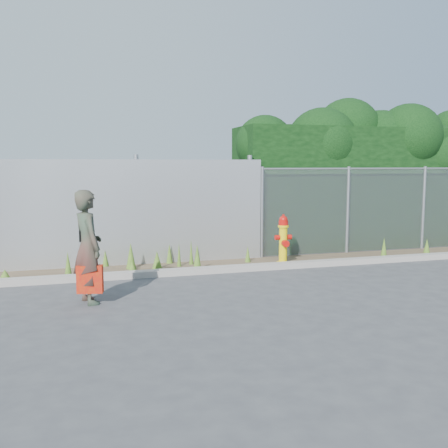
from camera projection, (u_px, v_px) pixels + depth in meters
ground at (266, 294)px, 8.09m from camera, size 80.00×80.00×0.00m
curb at (233, 269)px, 9.80m from camera, size 16.00×0.22×0.12m
weed_strip at (181, 263)px, 10.10m from camera, size 16.00×1.22×0.53m
corrugated_fence at (60, 215)px, 9.92m from camera, size 8.50×0.21×2.30m
chainlink_fence at (386, 209)px, 12.01m from camera, size 6.50×0.07×2.05m
hedge at (371, 166)px, 12.90m from camera, size 7.43×2.18×3.79m
fire_hydrant at (283, 240)px, 10.43m from camera, size 0.36×0.32×1.06m
woman at (88, 247)px, 7.51m from camera, size 0.59×0.73×1.72m
red_tote_bag at (90, 279)px, 7.42m from camera, size 0.38×0.14×0.50m
black_shoulder_bag at (87, 236)px, 7.61m from camera, size 0.23×0.10×0.17m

